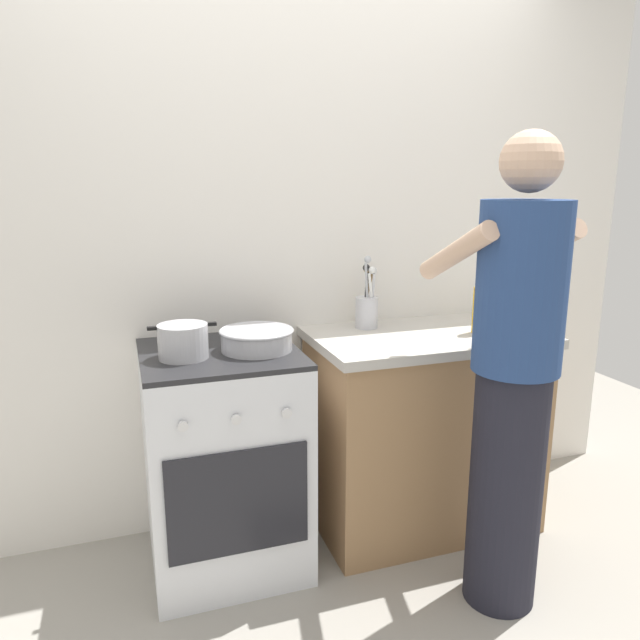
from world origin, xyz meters
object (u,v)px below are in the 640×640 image
object	(u,v)px
mixing_bowl	(257,338)
person	(513,381)
stove_range	(224,459)
utensil_crock	(367,307)
pot	(183,341)
oil_bottle	(479,309)

from	to	relation	value
mixing_bowl	person	bearing A→B (deg)	-34.04
stove_range	utensil_crock	size ratio (longest dim) A/B	2.78
stove_range	person	world-z (taller)	person
stove_range	mixing_bowl	world-z (taller)	mixing_bowl
person	mixing_bowl	bearing A→B (deg)	145.96
mixing_bowl	person	size ratio (longest dim) A/B	0.17
person	utensil_crock	bearing A→B (deg)	108.31
utensil_crock	pot	bearing A→B (deg)	-165.51
oil_bottle	mixing_bowl	bearing A→B (deg)	177.51
pot	person	size ratio (longest dim) A/B	0.15
utensil_crock	person	distance (m)	0.78
stove_range	mixing_bowl	size ratio (longest dim) A/B	3.11
mixing_bowl	oil_bottle	size ratio (longest dim) A/B	1.15
oil_bottle	person	world-z (taller)	person
stove_range	utensil_crock	distance (m)	0.89
mixing_bowl	person	world-z (taller)	person
pot	mixing_bowl	bearing A→B (deg)	3.42
utensil_crock	oil_bottle	xyz separation A→B (m)	(0.42, -0.24, 0.01)
mixing_bowl	stove_range	bearing A→B (deg)	168.04
person	pot	bearing A→B (deg)	154.22
stove_range	utensil_crock	world-z (taller)	utensil_crock
mixing_bowl	person	xyz separation A→B (m)	(0.79, -0.53, -0.09)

